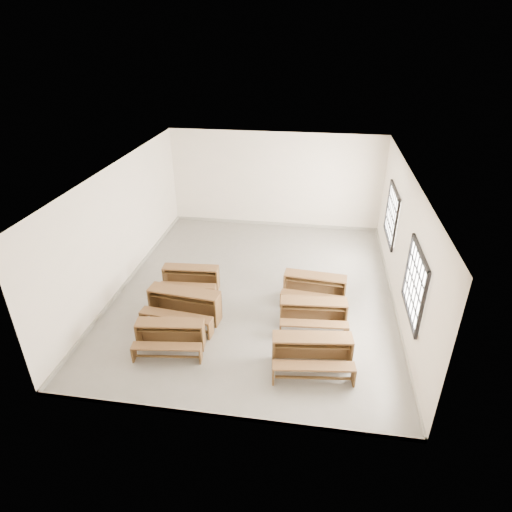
# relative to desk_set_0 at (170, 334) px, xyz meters

# --- Properties ---
(room) EXTENTS (8.50, 8.50, 3.20)m
(room) POSITION_rel_desk_set_0_xyz_m (1.54, 2.56, 1.77)
(room) COLOR slate
(room) RESTS_ON ground
(desk_set_0) EXTENTS (1.50, 0.90, 0.64)m
(desk_set_0) POSITION_rel_desk_set_0_xyz_m (0.00, 0.00, 0.00)
(desk_set_0) COLOR brown
(desk_set_0) RESTS_ON ground
(desk_set_1) EXTENTS (1.76, 1.05, 0.76)m
(desk_set_1) POSITION_rel_desk_set_0_xyz_m (-0.02, 1.04, 0.07)
(desk_set_1) COLOR brown
(desk_set_1) RESTS_ON ground
(desk_set_2) EXTENTS (1.48, 0.84, 0.65)m
(desk_set_2) POSITION_rel_desk_set_0_xyz_m (-0.23, 2.32, 0.00)
(desk_set_2) COLOR brown
(desk_set_2) RESTS_ON ground
(desk_set_3) EXTENTS (1.67, 1.00, 0.71)m
(desk_set_3) POSITION_rel_desk_set_0_xyz_m (2.98, -0.13, 0.04)
(desk_set_3) COLOR brown
(desk_set_3) RESTS_ON ground
(desk_set_4) EXTENTS (1.56, 0.89, 0.68)m
(desk_set_4) POSITION_rel_desk_set_0_xyz_m (2.97, 1.20, 0.02)
(desk_set_4) COLOR brown
(desk_set_4) RESTS_ON ground
(desk_set_5) EXTENTS (1.60, 0.93, 0.69)m
(desk_set_5) POSITION_rel_desk_set_0_xyz_m (2.96, 2.31, 0.03)
(desk_set_5) COLOR brown
(desk_set_5) RESTS_ON ground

